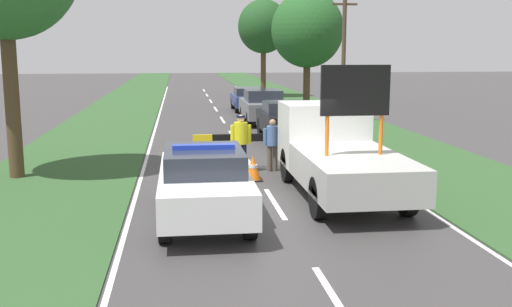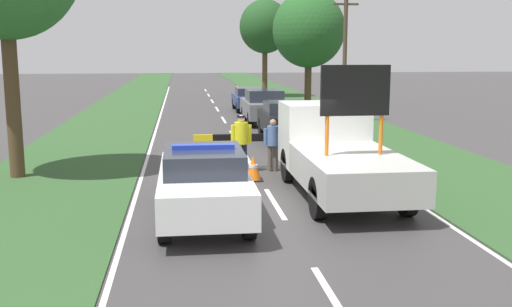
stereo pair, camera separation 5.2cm
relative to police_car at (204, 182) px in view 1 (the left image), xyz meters
The scene contains 19 objects.
ground_plane 2.05m from the police_car, 24.44° to the left, with size 160.00×160.00×0.00m, color #3D3A3A.
lane_markings 14.26m from the police_car, 83.11° to the left, with size 6.73×64.07×0.01m.
grass_verge_left 21.17m from the police_car, 100.80° to the left, with size 4.51×120.00×0.03m.
grass_verge_right 22.06m from the police_car, 70.45° to the left, with size 4.51×120.00×0.03m.
police_car is the anchor object (origin of this frame).
work_truck 3.94m from the police_car, 29.76° to the left, with size 2.22×5.82×3.25m.
road_barrier 5.58m from the police_car, 72.98° to the left, with size 3.48×0.08×1.07m.
police_officer 5.02m from the police_car, 75.13° to the left, with size 0.61×0.39×1.71m.
pedestrian_civilian 5.39m from the police_car, 65.47° to the left, with size 0.56×0.36×1.56m.
traffic_cone_near_police 6.92m from the police_car, 51.63° to the left, with size 0.37×0.37×0.51m.
traffic_cone_centre_front 6.38m from the police_car, 61.07° to the left, with size 0.52×0.52×0.72m.
traffic_cone_near_truck 4.02m from the police_car, 67.87° to the left, with size 0.51×0.51×0.71m.
traffic_cone_behind_barrier 3.17m from the police_car, 99.67° to the left, with size 0.39×0.39×0.55m.
queued_car_sedan_black 11.56m from the police_car, 71.56° to the left, with size 1.77×3.91×1.56m.
queued_car_suv_grey 17.01m from the police_car, 77.86° to the left, with size 1.90×4.55×1.66m.
queued_car_hatch_blue 23.04m from the police_car, 81.02° to the left, with size 1.87×4.12×1.38m.
roadside_tree_near_left 23.96m from the police_car, 72.68° to the left, with size 4.23×4.23×6.96m.
roadside_tree_near_right 33.54m from the police_car, 79.84° to the left, with size 3.80×3.80×7.28m.
utility_pole 17.72m from the police_car, 65.05° to the left, with size 1.20×0.20×6.33m.
Camera 1 is at (-2.19, -13.21, 3.59)m, focal length 42.00 mm.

